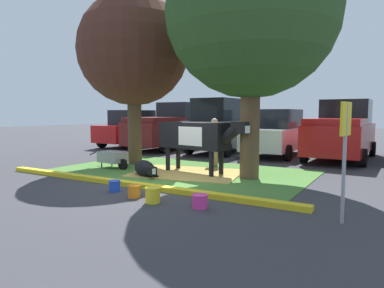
# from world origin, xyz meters

# --- Properties ---
(ground_plane) EXTENTS (80.00, 80.00, 0.00)m
(ground_plane) POSITION_xyz_m (0.00, 0.00, 0.00)
(ground_plane) COLOR #38383D
(grass_island) EXTENTS (7.96, 4.76, 0.02)m
(grass_island) POSITION_xyz_m (-0.48, 1.65, 0.01)
(grass_island) COLOR #477A33
(grass_island) RESTS_ON ground
(curb_yellow) EXTENTS (9.16, 0.24, 0.12)m
(curb_yellow) POSITION_xyz_m (-0.48, -0.88, 0.06)
(curb_yellow) COLOR yellow
(curb_yellow) RESTS_ON ground
(hay_bedding) EXTENTS (3.61, 2.98, 0.04)m
(hay_bedding) POSITION_xyz_m (-0.07, 1.39, 0.03)
(hay_bedding) COLOR tan
(hay_bedding) RESTS_ON ground
(shade_tree_left) EXTENTS (3.96, 3.96, 6.09)m
(shade_tree_left) POSITION_xyz_m (-2.79, 2.18, 4.08)
(shade_tree_left) COLOR #4C3823
(shade_tree_left) RESTS_ON ground
(shade_tree_right) EXTENTS (4.78, 4.78, 7.04)m
(shade_tree_right) POSITION_xyz_m (1.83, 1.68, 4.63)
(shade_tree_right) COLOR brown
(shade_tree_right) RESTS_ON ground
(cow_holstein) EXTENTS (3.12, 1.05, 1.62)m
(cow_holstein) POSITION_xyz_m (0.15, 1.57, 1.16)
(cow_holstein) COLOR black
(cow_holstein) RESTS_ON ground
(calf_lying) EXTENTS (1.28, 0.98, 0.48)m
(calf_lying) POSITION_xyz_m (-0.90, 0.39, 0.24)
(calf_lying) COLOR black
(calf_lying) RESTS_ON ground
(person_handler) EXTENTS (0.50, 0.34, 1.68)m
(person_handler) POSITION_xyz_m (-0.08, 3.22, 0.91)
(person_handler) COLOR #9E7F5B
(person_handler) RESTS_ON ground
(wheelbarrow) EXTENTS (1.62, 0.68, 0.63)m
(wheelbarrow) POSITION_xyz_m (-2.73, 0.98, 0.39)
(wheelbarrow) COLOR gray
(wheelbarrow) RESTS_ON ground
(parking_sign) EXTENTS (0.12, 0.44, 2.05)m
(parking_sign) POSITION_xyz_m (4.66, -1.30, 1.44)
(parking_sign) COLOR #99999E
(parking_sign) RESTS_ON ground
(bucket_blue) EXTENTS (0.29, 0.29, 0.27)m
(bucket_blue) POSITION_xyz_m (-0.31, -1.50, 0.14)
(bucket_blue) COLOR blue
(bucket_blue) RESTS_ON ground
(bucket_orange) EXTENTS (0.30, 0.30, 0.28)m
(bucket_orange) POSITION_xyz_m (0.47, -1.71, 0.15)
(bucket_orange) COLOR orange
(bucket_orange) RESTS_ON ground
(bucket_yellow) EXTENTS (0.33, 0.33, 0.32)m
(bucket_yellow) POSITION_xyz_m (1.10, -1.87, 0.17)
(bucket_yellow) COLOR yellow
(bucket_yellow) RESTS_ON ground
(bucket_pink) EXTENTS (0.33, 0.33, 0.27)m
(bucket_pink) POSITION_xyz_m (2.13, -1.71, 0.14)
(bucket_pink) COLOR #EA3893
(bucket_pink) RESTS_ON ground
(sedan_red) EXTENTS (2.11, 4.45, 2.02)m
(sedan_red) POSITION_xyz_m (-7.29, 7.29, 0.98)
(sedan_red) COLOR red
(sedan_red) RESTS_ON ground
(pickup_truck_maroon) EXTENTS (2.33, 5.45, 2.42)m
(pickup_truck_maroon) POSITION_xyz_m (-4.72, 7.32, 1.11)
(pickup_truck_maroon) COLOR maroon
(pickup_truck_maroon) RESTS_ON ground
(suv_dark_grey) EXTENTS (2.21, 4.65, 2.52)m
(suv_dark_grey) POSITION_xyz_m (-1.65, 7.19, 1.27)
(suv_dark_grey) COLOR #4C5156
(suv_dark_grey) RESTS_ON ground
(hatchback_white) EXTENTS (2.11, 4.45, 2.02)m
(hatchback_white) POSITION_xyz_m (0.93, 7.27, 0.98)
(hatchback_white) COLOR silver
(hatchback_white) RESTS_ON ground
(pickup_truck_black) EXTENTS (2.33, 5.45, 2.42)m
(pickup_truck_black) POSITION_xyz_m (3.49, 7.55, 1.11)
(pickup_truck_black) COLOR red
(pickup_truck_black) RESTS_ON ground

